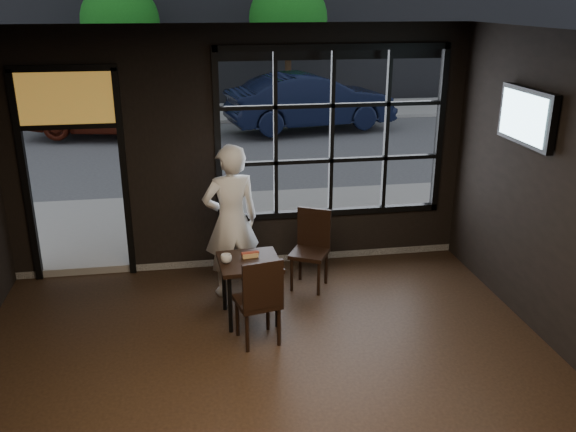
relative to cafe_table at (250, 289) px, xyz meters
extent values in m
cube|color=black|center=(0.07, -2.00, -0.37)|extent=(6.00, 7.00, 0.02)
cube|color=black|center=(0.07, -2.00, 2.85)|extent=(6.00, 7.00, 0.02)
cube|color=black|center=(1.27, 1.50, 1.44)|extent=(3.06, 0.12, 2.28)
cube|color=orange|center=(-2.03, 1.50, 1.99)|extent=(1.20, 0.06, 0.70)
cube|color=#545456|center=(0.07, 22.00, -0.38)|extent=(60.00, 41.00, 0.04)
cube|color=black|center=(0.00, 0.00, 0.00)|extent=(0.71, 0.71, 0.73)
cube|color=black|center=(0.03, -0.50, 0.14)|extent=(0.51, 0.51, 1.00)
cube|color=black|center=(0.82, 0.67, 0.14)|extent=(0.59, 0.59, 1.00)
imported|color=silver|center=(-0.14, 0.69, 0.58)|extent=(0.77, 0.60, 1.90)
imported|color=silver|center=(-0.26, -0.02, 0.41)|extent=(0.15, 0.15, 0.10)
cube|color=black|center=(3.00, -0.21, 1.92)|extent=(0.12, 1.03, 0.60)
imported|color=black|center=(2.70, 9.96, 0.48)|extent=(4.69, 2.33, 1.48)
imported|color=#47140A|center=(-2.49, 10.07, 0.50)|extent=(4.77, 2.68, 1.53)
cylinder|color=#332114|center=(-2.42, 13.44, 0.70)|extent=(0.19, 0.19, 2.13)
sphere|color=#176A18|center=(-2.42, 13.44, 2.44)|extent=(2.32, 2.32, 2.32)
cylinder|color=#332114|center=(2.57, 12.86, 0.72)|extent=(0.20, 0.20, 2.18)
sphere|color=#2E621C|center=(2.57, 12.86, 2.50)|extent=(2.37, 2.37, 2.37)
camera|label=1|loc=(-0.59, -6.21, 3.13)|focal=38.00mm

